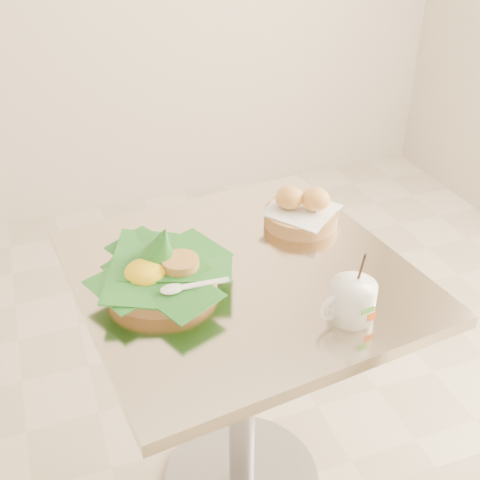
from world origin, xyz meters
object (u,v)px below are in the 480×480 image
object	(u,v)px
rice_basket	(161,269)
coffee_mug	(351,300)
bread_basket	(301,211)
cafe_table	(242,345)

from	to	relation	value
rice_basket	coffee_mug	size ratio (longest dim) A/B	1.90
bread_basket	coffee_mug	xyz separation A→B (m)	(-0.06, -0.36, 0.01)
cafe_table	coffee_mug	distance (m)	0.37
cafe_table	rice_basket	bearing A→B (deg)	176.05
bread_basket	rice_basket	bearing A→B (deg)	-161.70
cafe_table	rice_basket	world-z (taller)	rice_basket
cafe_table	coffee_mug	world-z (taller)	coffee_mug
cafe_table	rice_basket	xyz separation A→B (m)	(-0.18, 0.01, 0.26)
cafe_table	coffee_mug	bearing A→B (deg)	-57.02
rice_basket	bread_basket	distance (m)	0.41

